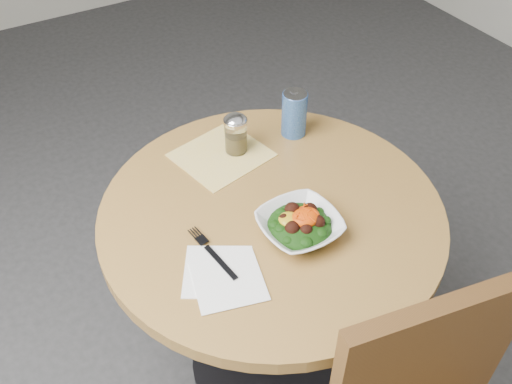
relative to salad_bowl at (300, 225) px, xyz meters
The scene contains 8 objects.
ground 0.79m from the salad_bowl, 96.87° to the left, with size 6.00×6.00×0.00m, color #2D2D30.
table 0.25m from the salad_bowl, 96.87° to the left, with size 0.90×0.90×0.75m.
cloth_napkin 0.37m from the salad_bowl, 93.58° to the left, with size 0.24×0.22×0.00m, color #DBA80B.
paper_napkins 0.23m from the salad_bowl, behind, with size 0.22×0.24×0.00m.
salad_bowl is the anchor object (origin of this frame).
fork 0.23m from the salad_bowl, 166.41° to the left, with size 0.04×0.20×0.00m.
spice_shaker 0.37m from the salad_bowl, 86.20° to the left, with size 0.07×0.07×0.12m.
beverage_can 0.41m from the salad_bowl, 58.72° to the left, with size 0.07×0.07×0.14m.
Camera 1 is at (-0.57, -0.89, 1.79)m, focal length 40.00 mm.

